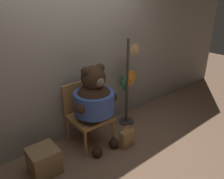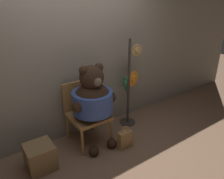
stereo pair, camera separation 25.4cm
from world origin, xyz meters
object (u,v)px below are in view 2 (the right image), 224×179
Objects in this scene: chair at (85,110)px; hat_display_rack at (130,86)px; handbag_on_ground at (125,139)px; teddy_bear at (93,99)px.

hat_display_rack reaches higher than chair.
teddy_bear is at bearing 132.84° from handbag_on_ground.
chair is 2.55× the size of handbag_on_ground.
handbag_on_ground is at bearing -133.49° from hat_display_rack.
chair is 0.30m from teddy_bear.
teddy_bear reaches higher than chair.
teddy_bear is 0.84× the size of hat_display_rack.
teddy_bear is (0.04, -0.18, 0.24)m from chair.
chair is 0.91m from hat_display_rack.
teddy_bear is at bearing -166.56° from hat_display_rack.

